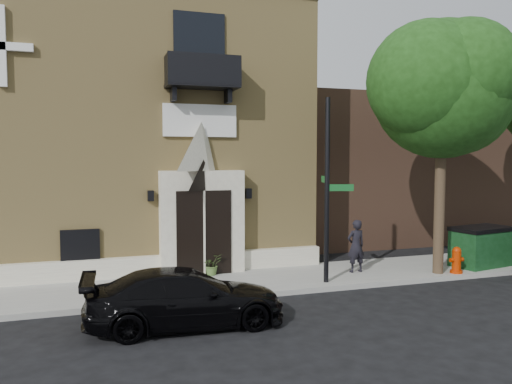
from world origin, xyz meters
TOP-DOWN VIEW (x-y plane):
  - ground at (0.00, 0.00)m, footprint 120.00×120.00m
  - sidewalk at (1.00, 1.50)m, footprint 42.00×3.00m
  - church at (-2.99, 7.95)m, footprint 12.20×11.01m
  - neighbour_building at (12.00, 9.00)m, footprint 18.00×8.00m
  - street_tree_left at (6.03, 0.35)m, footprint 4.97×4.38m
  - black_sedan at (-2.28, -1.57)m, footprint 4.48×1.95m
  - street_sign at (2.20, 0.52)m, footprint 0.82×0.97m
  - fire_hydrant at (6.55, 0.27)m, footprint 0.47×0.38m
  - dumpster at (8.05, 0.89)m, footprint 2.18×1.49m
  - planter at (-0.78, 2.38)m, footprint 0.72×0.67m
  - pedestrian_near at (3.62, 1.36)m, footprint 0.63×0.43m

SIDE VIEW (x-z plane):
  - ground at x=0.00m, z-range 0.00..0.00m
  - sidewalk at x=1.00m, z-range 0.00..0.15m
  - planter at x=-0.78m, z-range 0.15..0.80m
  - fire_hydrant at x=6.55m, z-range 0.14..0.97m
  - black_sedan at x=-2.28m, z-range 0.00..1.28m
  - dumpster at x=8.05m, z-range 0.16..1.47m
  - pedestrian_near at x=3.62m, z-range 0.15..1.81m
  - street_sign at x=2.20m, z-range 0.17..5.48m
  - neighbour_building at x=12.00m, z-range 0.00..6.40m
  - church at x=-2.99m, z-range -0.02..9.28m
  - street_tree_left at x=6.03m, z-range 1.98..9.75m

